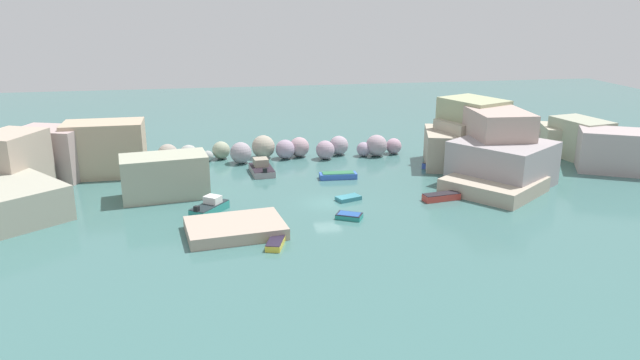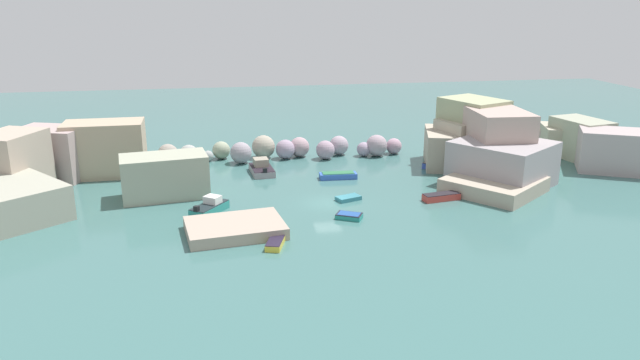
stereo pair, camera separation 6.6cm
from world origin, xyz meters
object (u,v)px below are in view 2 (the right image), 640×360
at_px(moored_boat_5, 262,168).
at_px(moored_boat_6, 277,241).
at_px(moored_boat_3, 338,176).
at_px(moored_boat_7, 348,198).
at_px(moored_boat_0, 434,163).
at_px(stone_dock, 235,228).
at_px(moored_boat_1, 210,207).
at_px(moored_boat_4, 349,216).
at_px(moored_boat_2, 441,197).

distance_m(moored_boat_5, moored_boat_6, 20.33).
height_order(moored_boat_5, moored_boat_6, moored_boat_5).
height_order(moored_boat_3, moored_boat_7, moored_boat_3).
height_order(moored_boat_0, moored_boat_3, moored_boat_0).
relative_size(stone_dock, moored_boat_3, 1.95).
relative_size(stone_dock, moored_boat_6, 2.08).
distance_m(moored_boat_6, moored_boat_7, 12.40).
bearing_deg(moored_boat_0, moored_boat_3, 142.93).
height_order(stone_dock, moored_boat_1, moored_boat_1).
height_order(stone_dock, moored_boat_6, stone_dock).
height_order(stone_dock, moored_boat_3, stone_dock).
xyz_separation_m(moored_boat_3, moored_boat_7, (-0.51, -7.30, -0.13)).
xyz_separation_m(moored_boat_4, moored_boat_7, (1.04, 4.95, -0.05)).
distance_m(moored_boat_3, moored_boat_5, 8.70).
height_order(moored_boat_6, moored_boat_7, moored_boat_6).
bearing_deg(moored_boat_2, moored_boat_4, -170.07).
xyz_separation_m(moored_boat_2, moored_boat_3, (-8.33, 8.86, -0.01)).
distance_m(moored_boat_2, moored_boat_7, 8.97).
height_order(moored_boat_1, moored_boat_5, moored_boat_5).
bearing_deg(moored_boat_1, moored_boat_3, -21.90).
relative_size(moored_boat_4, moored_boat_6, 0.69).
distance_m(moored_boat_4, moored_boat_6, 8.29).
bearing_deg(moored_boat_0, moored_boat_1, 152.63).
bearing_deg(moored_boat_7, moored_boat_5, -75.78).
height_order(moored_boat_0, moored_boat_5, moored_boat_5).
bearing_deg(moored_boat_6, moored_boat_3, 170.67).
bearing_deg(moored_boat_3, moored_boat_2, 135.64).
bearing_deg(moored_boat_2, moored_boat_6, -163.71).
distance_m(moored_boat_5, moored_boat_7, 13.14).
distance_m(stone_dock, moored_boat_6, 4.20).
bearing_deg(moored_boat_5, moored_boat_2, -132.20).
bearing_deg(moored_boat_5, stone_dock, 163.25).
distance_m(moored_boat_0, moored_boat_7, 16.34).
relative_size(moored_boat_0, moored_boat_5, 0.87).
distance_m(moored_boat_0, moored_boat_5, 19.99).
bearing_deg(stone_dock, moored_boat_1, 110.43).
bearing_deg(moored_boat_0, moored_boat_7, 168.02).
height_order(moored_boat_5, moored_boat_7, moored_boat_5).
bearing_deg(moored_boat_7, moored_boat_1, -14.98).
relative_size(moored_boat_6, moored_boat_7, 1.45).
xyz_separation_m(moored_boat_4, moored_boat_6, (-6.92, -4.56, 0.01)).
distance_m(moored_boat_1, moored_boat_6, 9.77).
relative_size(moored_boat_0, moored_boat_1, 0.96).
xyz_separation_m(stone_dock, moored_boat_4, (10.07, 1.78, -0.24)).
relative_size(moored_boat_1, moored_boat_3, 1.04).
distance_m(stone_dock, moored_boat_2, 20.61).
height_order(moored_boat_3, moored_boat_5, moored_boat_5).
bearing_deg(moored_boat_4, moored_boat_1, -168.96).
xyz_separation_m(moored_boat_2, moored_boat_7, (-8.84, 1.55, -0.14)).
distance_m(moored_boat_2, moored_boat_3, 12.16).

